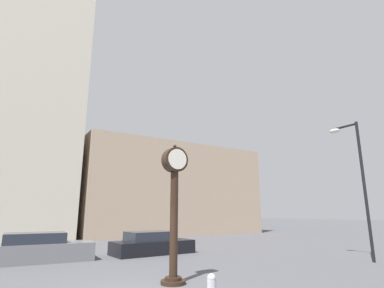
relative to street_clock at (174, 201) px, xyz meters
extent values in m
cube|color=beige|center=(-5.79, 22.86, 13.62)|extent=(12.40, 12.00, 32.40)
cube|color=tan|center=(10.80, 22.86, 2.11)|extent=(19.62, 12.00, 9.39)
cylinder|color=black|center=(0.00, 0.00, -2.52)|extent=(0.80, 0.80, 0.12)
cylinder|color=black|center=(0.00, 0.00, -2.41)|extent=(0.53, 0.53, 0.10)
cylinder|color=black|center=(0.00, 0.00, -0.69)|extent=(0.27, 0.27, 3.34)
cylinder|color=black|center=(0.00, 0.00, 1.41)|extent=(0.85, 0.38, 0.85)
cylinder|color=white|center=(0.00, -0.20, 1.41)|extent=(0.70, 0.02, 0.70)
cylinder|color=white|center=(0.00, 0.20, 1.41)|extent=(0.70, 0.02, 0.70)
sphere|color=black|center=(0.00, 0.00, 1.89)|extent=(0.12, 0.12, 0.12)
cube|color=slate|center=(-3.16, 7.12, -2.16)|extent=(4.75, 2.01, 0.84)
cube|color=#232833|center=(-3.39, 7.13, -1.51)|extent=(2.65, 1.68, 0.47)
cube|color=black|center=(2.46, 6.92, -2.22)|extent=(4.52, 2.13, 0.71)
cube|color=#232833|center=(2.24, 6.91, -1.62)|extent=(2.52, 1.80, 0.50)
sphere|color=#B7B7BC|center=(-0.29, -2.51, -1.95)|extent=(0.22, 0.22, 0.22)
cylinder|color=black|center=(9.88, -1.06, 0.78)|extent=(0.14, 0.14, 6.72)
cylinder|color=black|center=(9.88, -0.46, 4.04)|extent=(0.11, 1.20, 0.11)
ellipsoid|color=silver|center=(9.88, 0.14, 3.94)|extent=(0.36, 0.60, 0.24)
camera|label=1|loc=(-4.90, -8.98, -0.39)|focal=28.00mm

